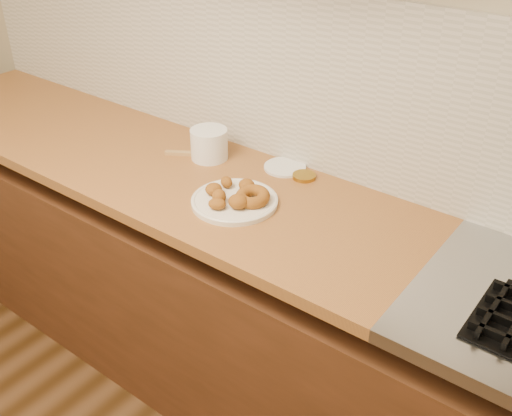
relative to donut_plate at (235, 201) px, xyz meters
The scene contains 11 objects.
wall_back 0.59m from the donut_plate, 73.09° to the left, with size 4.00×0.02×2.70m, color tan.
base_cabinet 0.54m from the donut_plate, 27.03° to the left, with size 3.60×0.60×0.77m, color #4E2815.
butcher_block 0.54m from the donut_plate, behind, with size 2.30×0.62×0.04m, color #966128.
backsplash 0.47m from the donut_plate, 72.55° to the left, with size 3.60×0.02×0.60m, color beige.
donut_plate is the anchor object (origin of this frame).
ring_donut 0.06m from the donut_plate, 22.46° to the left, with size 0.11×0.11×0.04m, color #9D5E1E.
fried_dough_chunks 0.03m from the donut_plate, 138.82° to the right, with size 0.19×0.21×0.05m.
plastic_tub 0.34m from the donut_plate, 144.57° to the left, with size 0.13×0.13×0.11m, color white.
tub_lid 0.29m from the donut_plate, 91.87° to the left, with size 0.15×0.15×0.01m, color silver.
brass_jar_lid 0.28m from the donut_plate, 73.12° to the left, with size 0.08×0.08×0.01m, color olive.
wooden_utensil 0.38m from the donut_plate, 154.89° to the left, with size 0.17×0.02×0.01m, color #A57D47.
Camera 1 is at (0.92, 0.39, 1.87)m, focal length 42.00 mm.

